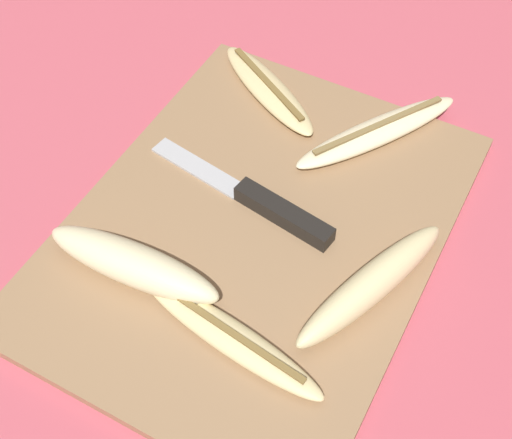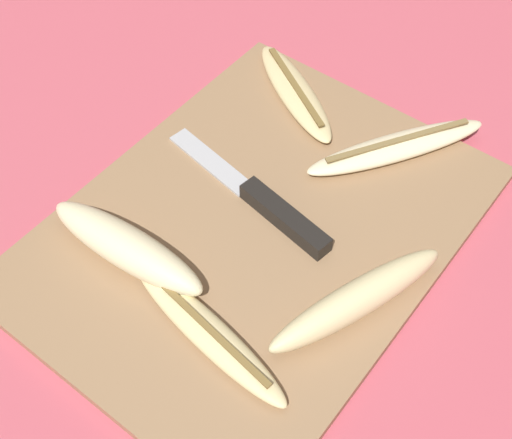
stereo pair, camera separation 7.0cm
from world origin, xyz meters
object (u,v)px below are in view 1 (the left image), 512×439
(banana_soft_right, at_px, (371,284))
(banana_pale_long, at_px, (133,264))
(banana_ripe_center, at_px, (231,337))
(knife, at_px, (269,206))
(banana_mellow_near, at_px, (268,89))
(banana_bright_far, at_px, (378,132))

(banana_soft_right, distance_m, banana_pale_long, 0.22)
(banana_ripe_center, bearing_deg, knife, 15.00)
(banana_ripe_center, bearing_deg, banana_mellow_near, 22.01)
(banana_ripe_center, distance_m, banana_mellow_near, 0.32)
(banana_soft_right, height_order, banana_mellow_near, banana_soft_right)
(banana_soft_right, distance_m, banana_mellow_near, 0.28)
(banana_pale_long, height_order, banana_mellow_near, banana_pale_long)
(knife, xyz_separation_m, banana_mellow_near, (0.15, 0.08, 0.00))
(banana_ripe_center, relative_size, banana_mellow_near, 1.15)
(banana_soft_right, bearing_deg, banana_bright_far, 20.49)
(banana_ripe_center, xyz_separation_m, banana_pale_long, (0.02, 0.11, 0.01))
(banana_pale_long, bearing_deg, banana_mellow_near, 1.31)
(knife, xyz_separation_m, banana_bright_far, (0.15, -0.06, 0.00))
(knife, distance_m, banana_ripe_center, 0.15)
(knife, distance_m, banana_soft_right, 0.13)
(banana_ripe_center, bearing_deg, banana_bright_far, -3.20)
(knife, bearing_deg, banana_pale_long, 158.78)
(knife, height_order, banana_mellow_near, same)
(banana_soft_right, relative_size, banana_pale_long, 1.05)
(knife, bearing_deg, banana_soft_right, -99.65)
(knife, relative_size, banana_ripe_center, 1.14)
(knife, distance_m, banana_mellow_near, 0.17)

